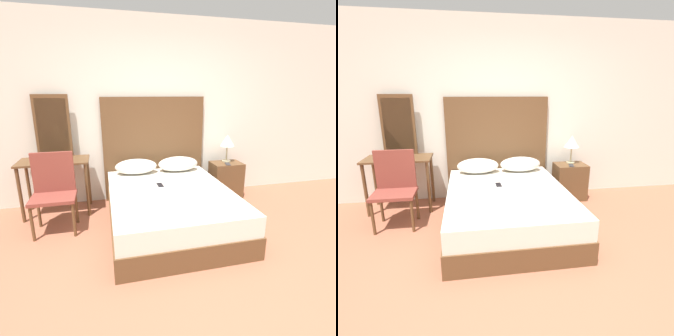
% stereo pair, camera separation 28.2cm
% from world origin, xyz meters
% --- Properties ---
extents(ground_plane, '(16.00, 16.00, 0.00)m').
position_xyz_m(ground_plane, '(0.00, 0.00, 0.00)').
color(ground_plane, '#9E5B42').
extents(wall_back, '(10.00, 0.06, 2.70)m').
position_xyz_m(wall_back, '(0.00, 2.27, 1.35)').
color(wall_back, silver).
rests_on(wall_back, ground_plane).
extents(bed, '(1.49, 1.93, 0.48)m').
position_xyz_m(bed, '(-0.12, 1.21, 0.24)').
color(bed, brown).
rests_on(bed, ground_plane).
extents(headboard, '(1.56, 0.05, 1.58)m').
position_xyz_m(headboard, '(-0.12, 2.20, 0.79)').
color(headboard, brown).
rests_on(headboard, ground_plane).
extents(pillow_left, '(0.61, 0.33, 0.22)m').
position_xyz_m(pillow_left, '(-0.44, 1.96, 0.59)').
color(pillow_left, silver).
rests_on(pillow_left, bed).
extents(pillow_right, '(0.61, 0.33, 0.22)m').
position_xyz_m(pillow_right, '(0.20, 1.96, 0.59)').
color(pillow_right, silver).
rests_on(pillow_right, bed).
extents(phone_on_bed, '(0.07, 0.15, 0.01)m').
position_xyz_m(phone_on_bed, '(-0.21, 1.38, 0.49)').
color(phone_on_bed, black).
rests_on(phone_on_bed, bed).
extents(nightstand, '(0.48, 0.36, 0.56)m').
position_xyz_m(nightstand, '(1.00, 1.93, 0.28)').
color(nightstand, brown).
rests_on(nightstand, ground_plane).
extents(table_lamp, '(0.23, 0.23, 0.43)m').
position_xyz_m(table_lamp, '(1.02, 2.00, 0.89)').
color(table_lamp, tan).
rests_on(table_lamp, nightstand).
extents(phone_on_nightstand, '(0.11, 0.16, 0.01)m').
position_xyz_m(phone_on_nightstand, '(0.97, 1.84, 0.57)').
color(phone_on_nightstand, '#232328').
rests_on(phone_on_nightstand, nightstand).
extents(vanity_desk, '(0.90, 0.48, 0.76)m').
position_xyz_m(vanity_desk, '(-1.55, 1.93, 0.62)').
color(vanity_desk, brown).
rests_on(vanity_desk, ground_plane).
extents(vanity_mirror, '(0.47, 0.03, 0.85)m').
position_xyz_m(vanity_mirror, '(-1.55, 2.14, 1.19)').
color(vanity_mirror, brown).
rests_on(vanity_mirror, vanity_desk).
extents(chair, '(0.51, 0.40, 0.95)m').
position_xyz_m(chair, '(-1.50, 1.46, 0.54)').
color(chair, brown).
rests_on(chair, ground_plane).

